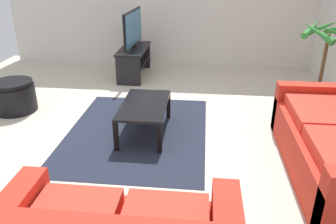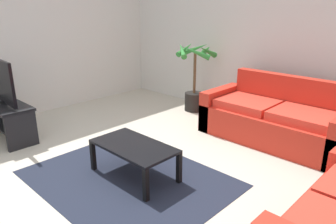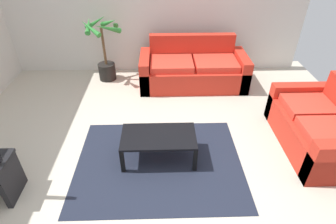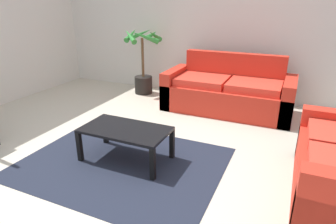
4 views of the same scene
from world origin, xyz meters
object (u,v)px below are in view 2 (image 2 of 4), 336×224
coffee_table (134,149)px  potted_palm (194,81)px  couch_main (275,120)px  tv_stand (6,116)px  tv (0,80)px

coffee_table → potted_palm: 2.56m
couch_main → potted_palm: potted_palm is taller
couch_main → tv_stand: (-2.87, -2.64, 0.04)m
coffee_table → potted_palm: bearing=114.3°
couch_main → tv_stand: 3.90m
couch_main → potted_palm: 1.76m
tv_stand → coffee_table: (2.20, 0.57, -0.01)m
tv_stand → tv: size_ratio=1.02×
couch_main → coffee_table: bearing=-107.9°
couch_main → tv_stand: size_ratio=1.85×
tv → potted_palm: size_ratio=0.86×
tv_stand → potted_palm: size_ratio=0.88×
coffee_table → tv_stand: bearing=-165.6°
couch_main → tv: tv is taller
couch_main → tv: bearing=-137.5°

